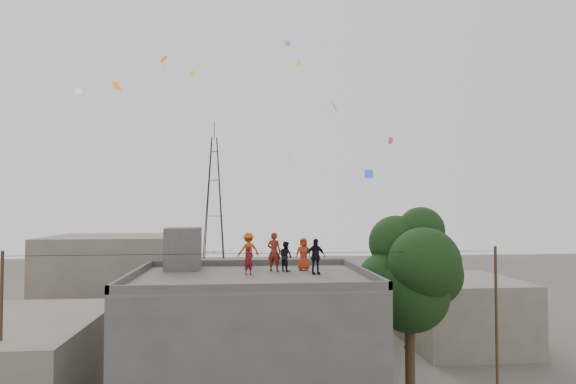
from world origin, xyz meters
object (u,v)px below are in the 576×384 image
at_px(person_red_adult, 274,252).
at_px(person_dark_adult, 315,256).
at_px(tree, 412,272).
at_px(stair_head_box, 183,249).
at_px(transmission_tower, 214,208).

xyz_separation_m(person_red_adult, person_dark_adult, (1.76, -1.21, -0.11)).
height_order(tree, person_red_adult, tree).
distance_m(stair_head_box, person_dark_adult, 6.46).
bearing_deg(person_red_adult, transmission_tower, -59.33).
bearing_deg(person_dark_adult, transmission_tower, 89.23).
distance_m(person_red_adult, person_dark_adult, 2.14).
height_order(person_red_adult, person_dark_adult, person_red_adult).
relative_size(tree, transmission_tower, 0.45).
bearing_deg(tree, person_dark_adult, -177.28).
xyz_separation_m(stair_head_box, person_red_adult, (4.30, -1.01, -0.10)).
relative_size(stair_head_box, transmission_tower, 0.10).
bearing_deg(stair_head_box, person_dark_adult, -20.09).
height_order(transmission_tower, person_dark_adult, transmission_tower).
height_order(transmission_tower, person_red_adult, transmission_tower).
bearing_deg(person_dark_adult, person_red_adult, 135.07).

